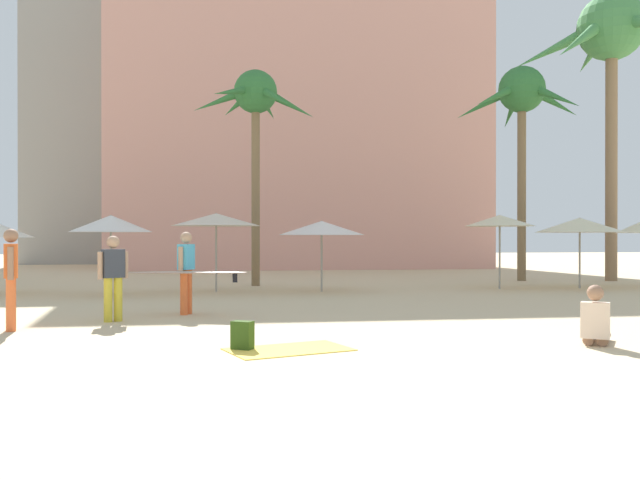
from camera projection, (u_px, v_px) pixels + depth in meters
name	position (u px, v px, depth m)	size (l,w,h in m)	color
ground	(339.00, 402.00, 6.53)	(120.00, 120.00, 0.00)	beige
hotel_pink	(297.00, 108.00, 37.09)	(19.60, 8.85, 17.70)	#DB9989
hotel_tower_gray	(172.00, 97.00, 45.07)	(17.24, 9.25, 22.38)	gray
palm_tree_far_left	(255.00, 104.00, 22.24)	(4.20, 3.98, 7.24)	brown
palm_tree_center	(521.00, 102.00, 24.85)	(4.89, 4.76, 8.03)	brown
palm_tree_right	(611.00, 40.00, 24.77)	(6.69, 7.30, 10.74)	#896B4C
cafe_umbrella_0	(322.00, 228.00, 19.86)	(2.58, 2.58, 2.12)	gray
cafe_umbrella_1	(580.00, 225.00, 21.15)	(2.74, 2.74, 2.25)	gray
cafe_umbrella_4	(111.00, 224.00, 18.60)	(2.28, 2.28, 2.25)	gray
cafe_umbrella_5	(500.00, 221.00, 20.85)	(2.19, 2.19, 2.33)	gray
cafe_umbrella_7	(216.00, 220.00, 19.63)	(2.63, 2.63, 2.34)	gray
beach_towel	(289.00, 349.00, 9.57)	(1.72, 1.01, 0.01)	#F4CC4C
backpack	(243.00, 336.00, 9.57)	(0.35, 0.34, 0.42)	#2A4413
person_near_left	(186.00, 270.00, 13.89)	(2.68, 1.55, 1.74)	orange
person_far_left	(113.00, 275.00, 12.79)	(0.57, 0.39, 1.66)	gold
person_mid_left	(596.00, 323.00, 10.03)	(0.81, 0.93, 0.92)	#936B51
person_mid_center	(11.00, 275.00, 11.54)	(0.32, 0.61, 1.78)	orange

